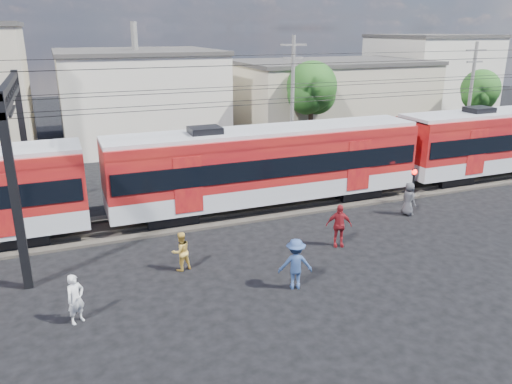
% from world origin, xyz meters
% --- Properties ---
extents(ground, '(120.00, 120.00, 0.00)m').
position_xyz_m(ground, '(0.00, 0.00, 0.00)').
color(ground, black).
rests_on(ground, ground).
extents(track_bed, '(70.00, 3.40, 0.12)m').
position_xyz_m(track_bed, '(0.00, 8.00, 0.06)').
color(track_bed, '#2D2823').
rests_on(track_bed, ground).
extents(rail_near, '(70.00, 0.12, 0.12)m').
position_xyz_m(rail_near, '(0.00, 7.25, 0.18)').
color(rail_near, '#59544C').
rests_on(rail_near, track_bed).
extents(rail_far, '(70.00, 0.12, 0.12)m').
position_xyz_m(rail_far, '(0.00, 8.75, 0.18)').
color(rail_far, '#59544C').
rests_on(rail_far, track_bed).
extents(commuter_train, '(50.30, 3.08, 4.17)m').
position_xyz_m(commuter_train, '(1.46, 8.00, 2.40)').
color(commuter_train, black).
rests_on(commuter_train, ground).
extents(catenary, '(70.00, 9.30, 7.52)m').
position_xyz_m(catenary, '(-8.65, 8.00, 5.14)').
color(catenary, black).
rests_on(catenary, ground).
extents(building_midwest, '(12.24, 12.24, 7.30)m').
position_xyz_m(building_midwest, '(-2.00, 27.00, 3.66)').
color(building_midwest, beige).
rests_on(building_midwest, ground).
extents(building_mideast, '(16.32, 10.20, 6.30)m').
position_xyz_m(building_mideast, '(14.00, 24.00, 3.16)').
color(building_mideast, tan).
rests_on(building_mideast, ground).
extents(building_east, '(10.20, 10.20, 8.30)m').
position_xyz_m(building_east, '(28.00, 28.00, 4.16)').
color(building_east, beige).
rests_on(building_east, ground).
extents(utility_pole_mid, '(1.80, 0.24, 8.50)m').
position_xyz_m(utility_pole_mid, '(6.00, 15.00, 4.53)').
color(utility_pole_mid, slate).
rests_on(utility_pole_mid, ground).
extents(utility_pole_east, '(1.80, 0.24, 8.00)m').
position_xyz_m(utility_pole_east, '(20.00, 14.00, 4.28)').
color(utility_pole_east, slate).
rests_on(utility_pole_east, ground).
extents(tree_near, '(3.82, 3.64, 6.72)m').
position_xyz_m(tree_near, '(9.19, 18.09, 4.66)').
color(tree_near, '#382619').
rests_on(tree_near, ground).
extents(tree_far, '(3.36, 3.12, 5.76)m').
position_xyz_m(tree_far, '(24.19, 17.09, 3.99)').
color(tree_far, '#382619').
rests_on(tree_far, ground).
extents(pedestrian_a, '(0.72, 0.65, 1.65)m').
position_xyz_m(pedestrian_a, '(-8.48, 0.47, 0.82)').
color(pedestrian_a, silver).
rests_on(pedestrian_a, ground).
extents(pedestrian_b, '(0.87, 0.75, 1.55)m').
position_xyz_m(pedestrian_b, '(-4.54, 2.78, 0.77)').
color(pedestrian_b, gold).
rests_on(pedestrian_b, ground).
extents(pedestrian_c, '(1.37, 1.02, 1.89)m').
position_xyz_m(pedestrian_c, '(-1.11, -0.11, 0.94)').
color(pedestrian_c, navy).
rests_on(pedestrian_c, ground).
extents(pedestrian_d, '(1.19, 0.82, 1.87)m').
position_xyz_m(pedestrian_d, '(2.21, 2.48, 0.94)').
color(pedestrian_d, maroon).
rests_on(pedestrian_d, ground).
extents(pedestrian_e, '(0.62, 0.87, 1.68)m').
position_xyz_m(pedestrian_e, '(7.40, 4.47, 0.84)').
color(pedestrian_e, '#434347').
rests_on(pedestrian_e, ground).
extents(car_silver, '(4.23, 2.19, 1.38)m').
position_xyz_m(car_silver, '(20.08, 13.56, 0.69)').
color(car_silver, '#AAADB1').
rests_on(car_silver, ground).
extents(crossing_signal, '(0.29, 0.29, 2.01)m').
position_xyz_m(crossing_signal, '(8.49, 5.55, 1.39)').
color(crossing_signal, black).
rests_on(crossing_signal, ground).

